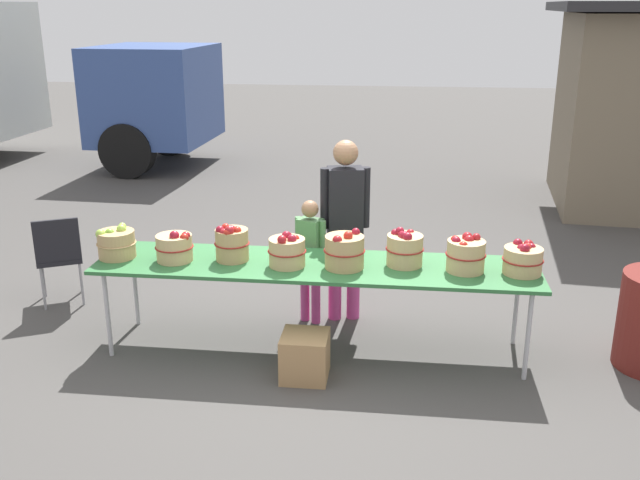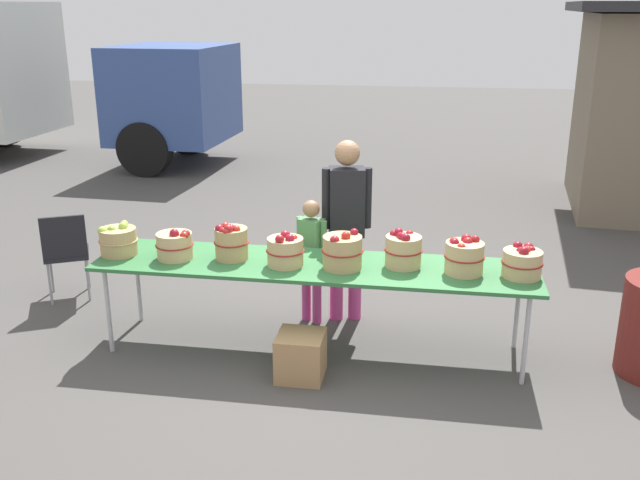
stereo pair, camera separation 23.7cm
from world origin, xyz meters
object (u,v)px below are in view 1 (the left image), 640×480
folding_chair (59,253)px  apple_basket_red_0 (175,247)px  produce_crate (305,356)px  market_table (316,268)px  vendor_adult (345,217)px  apple_basket_red_5 (466,254)px  apple_basket_red_4 (405,249)px  apple_basket_green_0 (116,243)px  apple_basket_red_3 (344,251)px  child_customer (310,252)px  apple_basket_red_6 (523,259)px  apple_basket_red_1 (232,243)px  apple_basket_red_2 (287,251)px

folding_chair → apple_basket_red_0: bearing=125.5°
produce_crate → market_table: bearing=87.0°
vendor_adult → folding_chair: (-2.67, 0.01, -0.45)m
apple_basket_red_0 → apple_basket_red_5: apple_basket_red_5 is taller
vendor_adult → apple_basket_red_4: bearing=119.4°
folding_chair → produce_crate: folding_chair is taller
apple_basket_green_0 → produce_crate: 1.79m
apple_basket_red_3 → apple_basket_red_4: apple_basket_red_3 is taller
vendor_adult → produce_crate: 1.37m
child_customer → folding_chair: child_customer is taller
apple_basket_green_0 → apple_basket_red_4: apple_basket_red_4 is taller
folding_chair → apple_basket_red_5: bearing=142.6°
apple_basket_red_6 → child_customer: bearing=162.1°
apple_basket_red_6 → produce_crate: bearing=-164.5°
apple_basket_red_1 → produce_crate: 1.08m
market_table → produce_crate: size_ratio=9.97×
folding_chair → child_customer: bearing=150.1°
apple_basket_red_0 → apple_basket_red_1: bearing=8.1°
apple_basket_red_0 → child_customer: bearing=30.3°
apple_basket_red_1 → apple_basket_red_2: 0.47m
apple_basket_red_6 → produce_crate: size_ratio=0.89×
apple_basket_red_5 → child_customer: child_customer is taller
market_table → vendor_adult: bearing=74.6°
market_table → apple_basket_red_5: 1.17m
vendor_adult → apple_basket_green_0: bearing=8.5°
apple_basket_red_6 → vendor_adult: size_ratio=0.19×
apple_basket_red_3 → apple_basket_red_1: bearing=176.0°
apple_basket_green_0 → apple_basket_red_3: apple_basket_red_3 is taller
apple_basket_red_4 → apple_basket_red_6: (0.90, -0.07, -0.02)m
apple_basket_red_4 → apple_basket_red_5: bearing=-8.9°
apple_basket_red_2 → child_customer: (0.10, 0.60, -0.21)m
apple_basket_red_3 → apple_basket_red_5: 0.93m
apple_basket_red_3 → apple_basket_red_4: size_ratio=1.06×
apple_basket_red_6 → child_customer: size_ratio=0.28×
apple_basket_red_3 → child_customer: child_customer is taller
market_table → apple_basket_red_0: bearing=-177.2°
apple_basket_red_1 → apple_basket_red_3: apple_basket_red_1 is taller
vendor_adult → apple_basket_red_3: bearing=82.4°
vendor_adult → folding_chair: vendor_adult is taller
apple_basket_red_0 → child_customer: 1.19m
apple_basket_red_0 → child_customer: (1.01, 0.59, -0.21)m
apple_basket_green_0 → apple_basket_red_2: size_ratio=1.04×
apple_basket_red_3 → vendor_adult: size_ratio=0.20×
folding_chair → apple_basket_red_6: bearing=143.6°
apple_basket_red_2 → apple_basket_red_6: 1.81m
market_table → apple_basket_red_6: size_ratio=11.22×
child_customer → apple_basket_red_6: bearing=-173.9°
folding_chair → apple_basket_green_0: bearing=114.7°
market_table → produce_crate: market_table is taller
apple_basket_red_0 → apple_basket_red_4: (1.82, 0.11, 0.02)m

